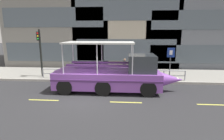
% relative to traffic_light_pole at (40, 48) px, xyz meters
% --- Properties ---
extents(ground_plane, '(120.00, 120.00, 0.00)m').
position_rel_traffic_light_pole_xyz_m(ground_plane, '(4.79, -4.00, -2.60)').
color(ground_plane, '#2B2B2D').
extents(sidewalk, '(32.00, 4.80, 0.18)m').
position_rel_traffic_light_pole_xyz_m(sidewalk, '(4.79, 1.60, -2.51)').
color(sidewalk, gray).
rests_on(sidewalk, ground_plane).
extents(curb_edge, '(32.00, 0.18, 0.18)m').
position_rel_traffic_light_pole_xyz_m(curb_edge, '(4.79, -0.89, -2.51)').
color(curb_edge, '#B2ADA3').
rests_on(curb_edge, ground_plane).
extents(lane_centreline, '(25.80, 0.12, 0.01)m').
position_rel_traffic_light_pole_xyz_m(lane_centreline, '(4.79, -4.95, -2.59)').
color(lane_centreline, '#DBD64C').
rests_on(lane_centreline, ground_plane).
extents(curb_guardrail, '(11.56, 0.09, 0.81)m').
position_rel_traffic_light_pole_xyz_m(curb_guardrail, '(6.09, -0.55, -1.87)').
color(curb_guardrail, '#9EA0A8').
rests_on(curb_guardrail, sidewalk).
extents(traffic_light_pole, '(0.24, 0.46, 3.98)m').
position_rel_traffic_light_pole_xyz_m(traffic_light_pole, '(0.00, 0.00, 0.00)').
color(traffic_light_pole, black).
rests_on(traffic_light_pole, sidewalk).
extents(parking_sign, '(0.60, 0.12, 2.53)m').
position_rel_traffic_light_pole_xyz_m(parking_sign, '(10.77, 0.06, -0.70)').
color(parking_sign, '#4C4F54').
rests_on(parking_sign, sidewalk).
extents(duck_tour_boat, '(8.65, 2.62, 3.28)m').
position_rel_traffic_light_pole_xyz_m(duck_tour_boat, '(6.44, -2.79, -1.54)').
color(duck_tour_boat, purple).
rests_on(duck_tour_boat, ground_plane).
extents(pedestrian_near_bow, '(0.26, 0.47, 1.67)m').
position_rel_traffic_light_pole_xyz_m(pedestrian_near_bow, '(9.75, 0.59, -1.41)').
color(pedestrian_near_bow, black).
rests_on(pedestrian_near_bow, sidewalk).
extents(pedestrian_mid_left, '(0.33, 0.34, 1.54)m').
position_rel_traffic_light_pole_xyz_m(pedestrian_mid_left, '(7.09, 0.67, -1.49)').
color(pedestrian_mid_left, '#1E2338').
rests_on(pedestrian_mid_left, sidewalk).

